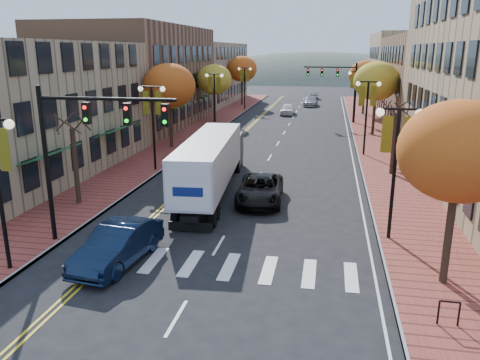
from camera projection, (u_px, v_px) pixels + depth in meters
The scene contains 30 objects.
ground at pixel (194, 289), 17.09m from camera, with size 200.00×200.00×0.00m, color black.
sidewalk_left at pixel (198, 132), 49.45m from camera, with size 4.00×85.00×0.15m, color brown.
sidewalk_right at pixel (374, 138), 46.21m from camera, with size 4.00×85.00×0.15m, color brown.
building_left_near at pixel (2, 111), 31.25m from camera, with size 12.00×22.00×9.00m, color #9E8966.
building_left_mid at pixel (137, 77), 52.75m from camera, with size 12.00×24.00×11.00m, color brown.
building_left_far at pixel (197, 73), 76.61m from camera, with size 12.00×26.00×9.50m, color #9E8966.
building_right_mid at pixel (458, 82), 52.17m from camera, with size 15.00×24.00×10.00m, color brown.
building_right_far at pixel (422, 69), 72.85m from camera, with size 15.00×20.00×11.00m, color #9E8966.
tree_left_a at pixel (76, 166), 25.68m from camera, with size 0.28×0.28×4.20m.
tree_left_b at pixel (169, 86), 39.96m from camera, with size 4.48×4.48×7.21m.
tree_left_c at pixel (214, 80), 55.21m from camera, with size 4.16×4.16×6.69m.
tree_left_d at pixel (242, 69), 72.10m from camera, with size 4.61×4.61×7.42m.
tree_right_a at pixel (459, 152), 16.01m from camera, with size 4.16×4.16×6.69m.
tree_right_b at pixel (394, 144), 31.90m from camera, with size 0.28×0.28×4.20m.
tree_right_c at pixel (376, 81), 46.19m from camera, with size 4.48×4.48×7.21m.
tree_right_d at pixel (365, 75), 61.37m from camera, with size 4.35×4.35×7.00m.
lamp_left_b at pixel (153, 112), 32.43m from camera, with size 1.96×0.36×6.05m.
lamp_left_c at pixel (214, 90), 49.47m from camera, with size 1.96×0.36×6.05m.
lamp_left_d at pixel (245, 80), 66.50m from camera, with size 1.96×0.36×6.05m.
lamp_right_a at pixel (396, 149), 20.27m from camera, with size 1.96×0.36×6.05m.
lamp_right_b at pixel (367, 104), 37.30m from camera, with size 1.96×0.36×6.05m.
lamp_right_c at pixel (356, 87), 54.34m from camera, with size 1.96×0.36×6.05m.
traffic_mast_near at pixel (85, 136), 19.59m from camera, with size 6.10×0.35×7.00m.
traffic_mast_far at pixel (339, 81), 54.53m from camera, with size 6.10×0.34×7.00m.
semi_truck at pixel (213, 159), 28.13m from camera, with size 3.41×14.39×3.56m.
navy_sedan at pixel (118, 245), 18.92m from camera, with size 1.71×4.90×1.61m, color black.
black_suv at pixel (260, 189), 26.68m from camera, with size 2.47×5.36×1.49m, color black.
car_far_white at pixel (287, 109), 62.95m from camera, with size 1.73×4.29×1.46m, color white.
car_far_silver at pixel (311, 101), 72.68m from camera, with size 2.02×4.97×1.44m, color #949399.
car_far_oncoming at pixel (313, 95), 83.76m from camera, with size 1.40×4.02×1.32m, color #9D9CA3.
Camera 1 is at (4.55, -14.81, 8.41)m, focal length 35.00 mm.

